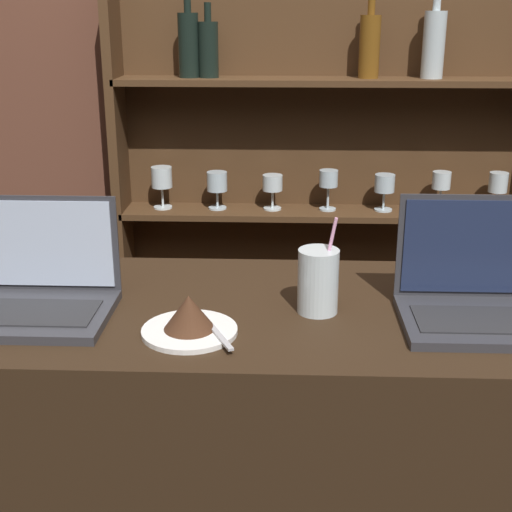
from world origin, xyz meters
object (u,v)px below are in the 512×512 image
(laptop_near, at_px, (34,290))
(water_glass, at_px, (318,281))
(laptop_far, at_px, (480,294))
(cake_plate, at_px, (189,319))

(laptop_near, xyz_separation_m, water_glass, (0.57, 0.02, 0.02))
(laptop_near, bearing_deg, laptop_far, 0.11)
(laptop_near, height_order, laptop_far, laptop_far)
(laptop_near, xyz_separation_m, cake_plate, (0.33, -0.09, -0.02))
(water_glass, bearing_deg, laptop_far, -3.70)
(laptop_far, distance_m, cake_plate, 0.57)
(laptop_near, xyz_separation_m, laptop_far, (0.89, 0.00, 0.00))
(water_glass, bearing_deg, laptop_near, -177.77)
(laptop_far, distance_m, water_glass, 0.32)
(cake_plate, relative_size, water_glass, 0.93)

